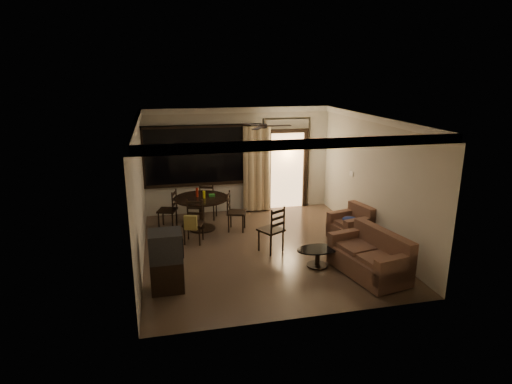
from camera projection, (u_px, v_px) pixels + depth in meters
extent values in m
plane|color=#7F6651|center=(263.00, 249.00, 9.26)|extent=(5.50, 5.50, 0.00)
plane|color=beige|center=(239.00, 160.00, 11.45)|extent=(5.00, 0.00, 5.00)
plane|color=beige|center=(307.00, 234.00, 6.30)|extent=(5.00, 0.00, 5.00)
plane|color=beige|center=(139.00, 194.00, 8.34)|extent=(0.00, 5.50, 5.50)
plane|color=beige|center=(373.00, 180.00, 9.41)|extent=(0.00, 5.50, 5.50)
plane|color=white|center=(263.00, 118.00, 8.49)|extent=(5.50, 5.50, 0.00)
cube|color=black|center=(197.00, 156.00, 11.14)|extent=(2.70, 0.04, 1.45)
cylinder|color=black|center=(200.00, 125.00, 10.86)|extent=(3.20, 0.03, 0.03)
cube|color=#FFC684|center=(287.00, 171.00, 11.80)|extent=(0.91, 0.03, 2.08)
cube|color=white|center=(352.00, 173.00, 10.42)|extent=(0.02, 0.18, 0.12)
cylinder|color=black|center=(263.00, 122.00, 8.51)|extent=(0.03, 0.03, 0.12)
cylinder|color=black|center=(263.00, 126.00, 8.53)|extent=(0.16, 0.16, 0.08)
cylinder|color=black|center=(201.00, 198.00, 10.20)|extent=(1.28, 1.28, 0.04)
cylinder|color=black|center=(202.00, 214.00, 10.31)|extent=(0.13, 0.13, 0.75)
cylinder|color=black|center=(202.00, 228.00, 10.41)|extent=(0.64, 0.64, 0.03)
cylinder|color=maroon|center=(197.00, 192.00, 10.23)|extent=(0.06, 0.06, 0.22)
cylinder|color=#D0CF16|center=(204.00, 195.00, 10.11)|extent=(0.06, 0.06, 0.18)
cube|color=#27832A|center=(212.00, 195.00, 10.29)|extent=(0.14, 0.10, 0.05)
cube|color=black|center=(167.00, 210.00, 10.37)|extent=(0.53, 0.53, 0.04)
cube|color=black|center=(237.00, 212.00, 10.21)|extent=(0.53, 0.53, 0.04)
cube|color=black|center=(193.00, 223.00, 9.48)|extent=(0.53, 0.53, 0.04)
cube|color=#9E8F43|center=(191.00, 223.00, 9.23)|extent=(0.29, 0.16, 0.32)
cube|color=black|center=(208.00, 202.00, 11.06)|extent=(0.53, 0.53, 0.04)
cube|color=black|center=(167.00, 274.00, 7.47)|extent=(0.57, 0.52, 0.57)
cube|color=black|center=(165.00, 246.00, 7.32)|extent=(0.57, 0.52, 0.51)
cube|color=black|center=(182.00, 244.00, 7.39)|extent=(0.03, 0.41, 0.35)
cube|color=#492C21|center=(368.00, 264.00, 8.03)|extent=(1.12, 1.68, 0.39)
cube|color=#492C21|center=(383.00, 246.00, 8.07)|extent=(0.51, 1.55, 0.63)
cube|color=#492C21|center=(395.00, 270.00, 7.38)|extent=(0.84, 0.34, 0.48)
cube|color=#492C21|center=(347.00, 242.00, 8.57)|extent=(0.84, 0.34, 0.48)
cube|color=#492C21|center=(367.00, 254.00, 7.95)|extent=(0.85, 1.44, 0.12)
cube|color=#492C21|center=(350.00, 232.00, 9.68)|extent=(0.94, 0.94, 0.37)
cube|color=#492C21|center=(361.00, 217.00, 9.72)|extent=(0.36, 0.80, 0.59)
cube|color=#492C21|center=(359.00, 229.00, 9.36)|extent=(0.79, 0.34, 0.46)
cube|color=#492C21|center=(342.00, 220.00, 9.89)|extent=(0.79, 0.34, 0.46)
cube|color=#492C21|center=(349.00, 223.00, 9.60)|extent=(0.67, 0.71, 0.11)
ellipsoid|color=navy|center=(349.00, 219.00, 9.57)|extent=(0.33, 0.27, 0.10)
ellipsoid|color=black|center=(318.00, 249.00, 8.35)|extent=(0.84, 0.51, 0.03)
cylinder|color=black|center=(317.00, 258.00, 8.40)|extent=(0.09, 0.09, 0.34)
cylinder|color=black|center=(317.00, 265.00, 8.44)|extent=(0.41, 0.41, 0.03)
cube|color=black|center=(271.00, 230.00, 9.01)|extent=(0.61, 0.61, 0.04)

